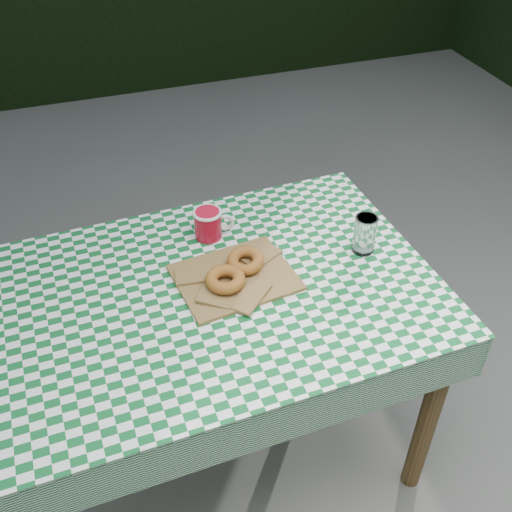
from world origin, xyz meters
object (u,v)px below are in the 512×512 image
at_px(table, 216,379).
at_px(coffee_mug, 208,224).
at_px(paper_bag, 235,277).
at_px(drinking_glass, 365,234).

xyz_separation_m(table, coffee_mug, (0.06, 0.24, 0.43)).
bearing_deg(coffee_mug, table, -94.09).
xyz_separation_m(paper_bag, coffee_mug, (-0.02, 0.22, 0.04)).
height_order(table, drinking_glass, drinking_glass).
height_order(table, coffee_mug, coffee_mug).
relative_size(table, coffee_mug, 7.51).
bearing_deg(coffee_mug, paper_bag, -74.49).
distance_m(table, paper_bag, 0.40).
bearing_deg(drinking_glass, table, -176.70).
bearing_deg(paper_bag, drinking_glass, 0.15).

